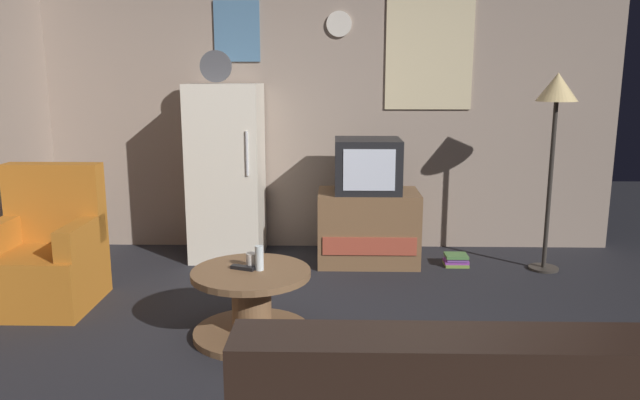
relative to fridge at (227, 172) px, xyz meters
The scene contains 12 objects.
ground_plane 2.36m from the fridge, 67.78° to the right, with size 12.00×12.00×0.00m, color #232328.
wall_with_art 1.07m from the fridge, 23.91° to the left, with size 5.20×0.12×2.56m.
fridge is the anchor object (origin of this frame).
tv_stand 1.30m from the fridge, ahead, with size 0.84×0.53×0.62m.
crt_tv 1.22m from the fridge, ahead, with size 0.54×0.51×0.44m.
standing_lamp 2.74m from the fridge, ahead, with size 0.32×0.32×1.59m.
coffee_table 1.82m from the fridge, 75.75° to the right, with size 0.72×0.72×0.42m.
wine_glass 1.76m from the fridge, 74.07° to the right, with size 0.05×0.05×0.15m, color silver.
mug_ceramic_white 1.71m from the fridge, 75.23° to the right, with size 0.08×0.08×0.09m, color silver.
remote_control 1.74m from the fridge, 77.27° to the right, with size 0.15×0.04×0.02m, color black.
armchair 1.63m from the fridge, 132.61° to the right, with size 0.68×0.68×0.96m.
book_stack 2.09m from the fridge, ahead, with size 0.20×0.17×0.10m.
Camera 1 is at (0.08, -3.09, 1.58)m, focal length 34.12 mm.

